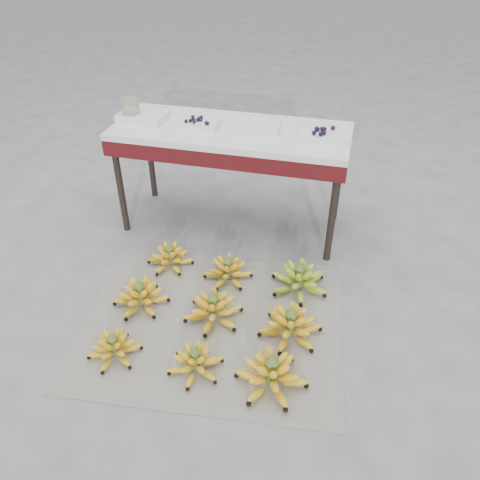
% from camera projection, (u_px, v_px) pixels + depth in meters
% --- Properties ---
extents(ground, '(60.00, 60.00, 0.00)m').
position_uv_depth(ground, '(192.00, 323.00, 2.29)').
color(ground, '#5F5F62').
rests_on(ground, ground).
extents(newspaper_mat, '(1.35, 1.17, 0.01)m').
position_uv_depth(newspaper_mat, '(213.00, 321.00, 2.30)').
color(newspaper_mat, beige).
rests_on(newspaper_mat, ground).
extents(bunch_front_left, '(0.27, 0.27, 0.14)m').
position_uv_depth(bunch_front_left, '(114.00, 348.00, 2.09)').
color(bunch_front_left, yellow).
rests_on(bunch_front_left, newspaper_mat).
extents(bunch_front_center, '(0.27, 0.27, 0.15)m').
position_uv_depth(bunch_front_center, '(196.00, 362.00, 2.02)').
color(bunch_front_center, yellow).
rests_on(bunch_front_center, newspaper_mat).
extents(bunch_front_right, '(0.38, 0.38, 0.19)m').
position_uv_depth(bunch_front_right, '(271.00, 374.00, 1.95)').
color(bunch_front_right, yellow).
rests_on(bunch_front_right, newspaper_mat).
extents(bunch_mid_left, '(0.35, 0.35, 0.17)m').
position_uv_depth(bunch_mid_left, '(141.00, 296.00, 2.36)').
color(bunch_mid_left, yellow).
rests_on(bunch_mid_left, newspaper_mat).
extents(bunch_mid_center, '(0.36, 0.36, 0.18)m').
position_uv_depth(bunch_mid_center, '(213.00, 309.00, 2.28)').
color(bunch_mid_center, yellow).
rests_on(bunch_mid_center, newspaper_mat).
extents(bunch_mid_right, '(0.37, 0.37, 0.18)m').
position_uv_depth(bunch_mid_right, '(290.00, 326.00, 2.18)').
color(bunch_mid_right, yellow).
rests_on(bunch_mid_right, newspaper_mat).
extents(bunch_back_left, '(0.25, 0.25, 0.15)m').
position_uv_depth(bunch_back_left, '(170.00, 257.00, 2.63)').
color(bunch_back_left, yellow).
rests_on(bunch_back_left, newspaper_mat).
extents(bunch_back_center, '(0.30, 0.30, 0.16)m').
position_uv_depth(bunch_back_center, '(228.00, 271.00, 2.53)').
color(bunch_back_center, yellow).
rests_on(bunch_back_center, newspaper_mat).
extents(bunch_back_right, '(0.40, 0.40, 0.19)m').
position_uv_depth(bunch_back_right, '(299.00, 280.00, 2.45)').
color(bunch_back_right, '#81BC29').
rests_on(bunch_back_right, newspaper_mat).
extents(vendor_table, '(1.35, 0.54, 0.65)m').
position_uv_depth(vendor_table, '(231.00, 140.00, 2.69)').
color(vendor_table, black).
rests_on(vendor_table, ground).
extents(tray_far_left, '(0.28, 0.20, 0.04)m').
position_uv_depth(tray_far_left, '(143.00, 116.00, 2.74)').
color(tray_far_left, silver).
rests_on(tray_far_left, vendor_table).
extents(tray_left, '(0.23, 0.17, 0.06)m').
position_uv_depth(tray_left, '(199.00, 124.00, 2.65)').
color(tray_left, silver).
rests_on(tray_left, vendor_table).
extents(tray_right, '(0.27, 0.20, 0.04)m').
position_uv_depth(tray_right, '(257.00, 126.00, 2.62)').
color(tray_right, silver).
rests_on(tray_right, vendor_table).
extents(tray_far_right, '(0.27, 0.21, 0.06)m').
position_uv_depth(tray_far_right, '(324.00, 136.00, 2.50)').
color(tray_far_right, silver).
rests_on(tray_far_right, vendor_table).
extents(glass_jar, '(0.12, 0.12, 0.13)m').
position_uv_depth(glass_jar, '(131.00, 110.00, 2.71)').
color(glass_jar, beige).
rests_on(glass_jar, vendor_table).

